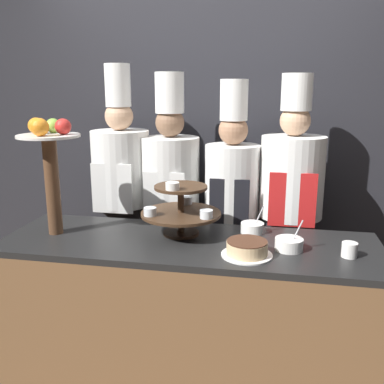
{
  "coord_description": "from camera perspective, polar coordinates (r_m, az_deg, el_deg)",
  "views": [
    {
      "loc": [
        0.42,
        -1.81,
        1.69
      ],
      "look_at": [
        0.0,
        0.43,
        1.12
      ],
      "focal_mm": 40.0,
      "sensor_mm": 36.0,
      "label": 1
    }
  ],
  "objects": [
    {
      "name": "cake_round",
      "position": [
        2.14,
        7.34,
        -7.5
      ],
      "size": [
        0.25,
        0.25,
        0.08
      ],
      "color": "white",
      "rests_on": "buffet_counter"
    },
    {
      "name": "chef_left",
      "position": [
        3.02,
        -9.32,
        0.03
      ],
      "size": [
        0.4,
        0.4,
        1.83
      ],
      "color": "#28282D",
      "rests_on": "ground_plane"
    },
    {
      "name": "serving_bowl_near",
      "position": [
        2.25,
        12.81,
        -6.79
      ],
      "size": [
        0.14,
        0.14,
        0.16
      ],
      "color": "white",
      "rests_on": "buffet_counter"
    },
    {
      "name": "tiered_stand",
      "position": [
        2.39,
        -1.52,
        -2.2
      ],
      "size": [
        0.45,
        0.45,
        0.32
      ],
      "color": "#3D2819",
      "rests_on": "buffet_counter"
    },
    {
      "name": "buffet_counter",
      "position": [
        2.52,
        -0.44,
        -15.93
      ],
      "size": [
        2.04,
        0.66,
        0.87
      ],
      "color": "brown",
      "rests_on": "ground_plane"
    },
    {
      "name": "cup_white",
      "position": [
        2.25,
        20.25,
        -7.25
      ],
      "size": [
        0.08,
        0.08,
        0.07
      ],
      "color": "white",
      "rests_on": "buffet_counter"
    },
    {
      "name": "fruit_pedestal",
      "position": [
        2.47,
        -18.43,
        4.65
      ],
      "size": [
        0.34,
        0.34,
        0.66
      ],
      "color": "brown",
      "rests_on": "buffet_counter"
    },
    {
      "name": "wall_back",
      "position": [
        3.18,
        3.02,
        8.66
      ],
      "size": [
        10.0,
        0.06,
        2.8
      ],
      "color": "#232328",
      "rests_on": "ground_plane"
    },
    {
      "name": "chef_center_left",
      "position": [
        2.92,
        -2.85,
        -0.6
      ],
      "size": [
        0.39,
        0.39,
        1.78
      ],
      "color": "black",
      "rests_on": "ground_plane"
    },
    {
      "name": "chef_center_right",
      "position": [
        2.86,
        5.3,
        -1.37
      ],
      "size": [
        0.36,
        0.36,
        1.73
      ],
      "color": "#28282D",
      "rests_on": "ground_plane"
    },
    {
      "name": "serving_bowl_far",
      "position": [
        2.47,
        8.05,
        -4.74
      ],
      "size": [
        0.13,
        0.13,
        0.16
      ],
      "color": "white",
      "rests_on": "buffet_counter"
    },
    {
      "name": "chef_right",
      "position": [
        2.85,
        13.02,
        -1.26
      ],
      "size": [
        0.4,
        0.4,
        1.77
      ],
      "color": "#28282D",
      "rests_on": "ground_plane"
    }
  ]
}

